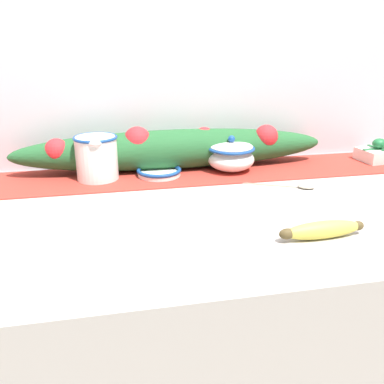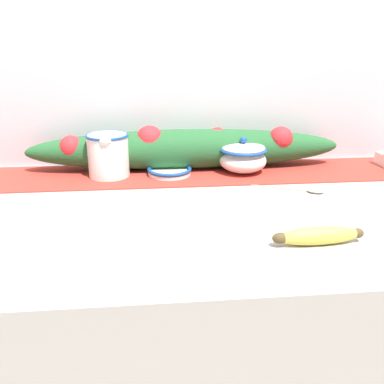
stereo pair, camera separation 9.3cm
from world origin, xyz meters
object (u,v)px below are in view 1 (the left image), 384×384
at_px(cream_pitcher, 97,156).
at_px(sugar_bowl, 231,155).
at_px(gift_box, 378,153).
at_px(small_dish, 159,172).
at_px(banana, 322,230).
at_px(spoon, 302,186).

xyz_separation_m(cream_pitcher, sugar_bowl, (0.38, -0.00, -0.02)).
xyz_separation_m(cream_pitcher, gift_box, (0.86, 0.01, -0.04)).
distance_m(small_dish, banana, 0.52).
xyz_separation_m(cream_pitcher, banana, (0.43, -0.46, -0.05)).
bearing_deg(cream_pitcher, spoon, -19.16).
bearing_deg(small_dish, banana, -60.37).
distance_m(banana, spoon, 0.29).
height_order(banana, spoon, banana).
relative_size(spoon, gift_box, 1.47).
xyz_separation_m(spoon, gift_box, (0.34, 0.19, 0.02)).
bearing_deg(spoon, cream_pitcher, -173.48).
height_order(spoon, gift_box, gift_box).
distance_m(spoon, gift_box, 0.39).
bearing_deg(gift_box, sugar_bowl, -179.05).
xyz_separation_m(cream_pitcher, small_dish, (0.17, -0.01, -0.05)).
relative_size(cream_pitcher, small_dish, 1.11).
height_order(cream_pitcher, small_dish, cream_pitcher).
height_order(cream_pitcher, sugar_bowl, cream_pitcher).
relative_size(sugar_bowl, banana, 0.75).
distance_m(sugar_bowl, spoon, 0.23).
bearing_deg(gift_box, banana, -132.88).
relative_size(small_dish, gift_box, 1.04).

